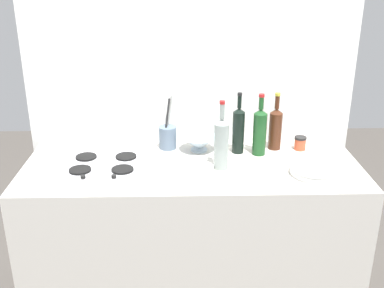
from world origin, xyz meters
name	(u,v)px	position (x,y,z in m)	size (l,w,h in m)	color
counter_block	(192,236)	(0.00, 0.00, 0.45)	(1.80, 0.70, 0.90)	beige
backsplash_panel	(190,96)	(0.00, 0.38, 1.17)	(1.90, 0.06, 2.35)	white
stovetop_hob	(104,166)	(-0.46, -0.03, 0.91)	(0.43, 0.37, 0.04)	#B2B2B7
plate_stack	(315,170)	(0.62, -0.13, 0.93)	(0.25, 0.25, 0.05)	white
wine_bottle_leftmost	(275,128)	(0.48, 0.22, 1.03)	(0.07, 0.07, 0.33)	#472314
wine_bottle_mid_left	(238,129)	(0.26, 0.17, 1.04)	(0.07, 0.07, 0.35)	black
wine_bottle_mid_right	(260,131)	(0.38, 0.14, 1.04)	(0.07, 0.07, 0.35)	#19471E
wine_bottle_rightmost	(221,143)	(0.15, -0.05, 1.04)	(0.08, 0.08, 0.37)	gray
mixing_bowl	(199,143)	(0.05, 0.20, 0.95)	(0.21, 0.21, 0.09)	silver
utensil_crock	(168,136)	(-0.13, 0.24, 0.97)	(0.10, 0.10, 0.32)	slate
condiment_jar_front	(300,143)	(0.63, 0.20, 0.94)	(0.07, 0.07, 0.08)	#C64C2D
cutting_board	(186,169)	(-0.03, -0.07, 0.91)	(0.29, 0.17, 0.02)	silver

